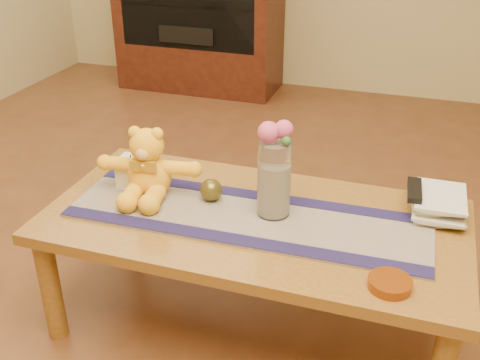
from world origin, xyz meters
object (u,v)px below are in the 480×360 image
(teddy_bear, at_px, (149,162))
(tv_remote, at_px, (415,190))
(book_bottom, at_px, (411,208))
(amber_dish, at_px, (390,284))
(glass_vase, at_px, (274,179))
(pillar_candle, at_px, (132,172))
(bronze_ball, at_px, (211,190))

(teddy_bear, relative_size, tv_remote, 2.20)
(book_bottom, height_order, amber_dish, amber_dish)
(glass_vase, distance_m, tv_remote, 0.47)
(book_bottom, bearing_deg, teddy_bear, -175.60)
(teddy_bear, xyz_separation_m, amber_dish, (0.86, -0.27, -0.11))
(amber_dish, bearing_deg, tv_remote, 85.93)
(book_bottom, xyz_separation_m, amber_dish, (-0.03, -0.45, 0.00))
(teddy_bear, distance_m, glass_vase, 0.45)
(pillar_candle, xyz_separation_m, glass_vase, (0.54, -0.03, 0.08))
(book_bottom, bearing_deg, bronze_ball, -173.33)
(glass_vase, xyz_separation_m, bronze_ball, (-0.23, 0.02, -0.09))
(teddy_bear, distance_m, amber_dish, 0.91)
(bronze_ball, bearing_deg, teddy_bear, -175.81)
(teddy_bear, bearing_deg, glass_vase, -9.05)
(tv_remote, xyz_separation_m, amber_dish, (-0.03, -0.44, -0.07))
(book_bottom, bearing_deg, tv_remote, -93.00)
(pillar_candle, relative_size, tv_remote, 0.68)
(tv_remote, bearing_deg, teddy_bear, -173.22)
(teddy_bear, bearing_deg, pillar_candle, 152.37)
(bronze_ball, bearing_deg, glass_vase, -4.59)
(teddy_bear, relative_size, amber_dish, 2.88)
(bronze_ball, height_order, book_bottom, bronze_ball)
(teddy_bear, height_order, pillar_candle, teddy_bear)
(glass_vase, height_order, amber_dish, glass_vase)
(teddy_bear, bearing_deg, tv_remote, 1.69)
(pillar_candle, height_order, bronze_ball, pillar_candle)
(pillar_candle, distance_m, book_bottom, 0.99)
(pillar_candle, distance_m, glass_vase, 0.55)
(book_bottom, bearing_deg, pillar_candle, -178.26)
(tv_remote, bearing_deg, pillar_candle, -175.84)
(teddy_bear, xyz_separation_m, book_bottom, (0.89, 0.18, -0.12))
(bronze_ball, distance_m, book_bottom, 0.69)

